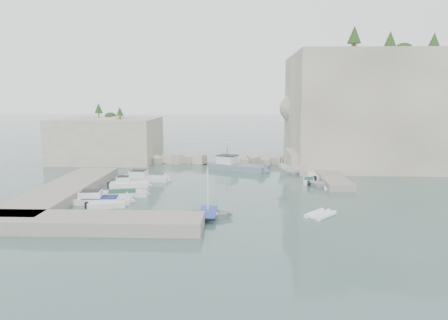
{
  "coord_description": "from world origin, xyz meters",
  "views": [
    {
      "loc": [
        1.98,
        -46.2,
        10.77
      ],
      "look_at": [
        0.0,
        6.0,
        3.0
      ],
      "focal_mm": 35.0,
      "sensor_mm": 36.0,
      "label": 1
    }
  ],
  "objects_px": {
    "motorboat_a": "(146,181)",
    "tender_east_b": "(309,183)",
    "motorboat_c": "(122,197)",
    "motorboat_d": "(100,203)",
    "motorboat_b": "(129,187)",
    "tender_east_c": "(314,178)",
    "rowboat": "(208,217)",
    "tender_east_d": "(294,174)",
    "motorboat_e": "(106,207)",
    "tender_east_a": "(322,188)",
    "inflatable_dinghy": "(320,216)",
    "work_boat": "(238,170)"
  },
  "relations": [
    {
      "from": "inflatable_dinghy",
      "to": "work_boat",
      "type": "bearing_deg",
      "value": 57.78
    },
    {
      "from": "tender_east_a",
      "to": "motorboat_a",
      "type": "bearing_deg",
      "value": 80.98
    },
    {
      "from": "rowboat",
      "to": "motorboat_d",
      "type": "bearing_deg",
      "value": 66.92
    },
    {
      "from": "tender_east_a",
      "to": "work_boat",
      "type": "distance_m",
      "value": 15.58
    },
    {
      "from": "motorboat_a",
      "to": "tender_east_d",
      "type": "bearing_deg",
      "value": 20.37
    },
    {
      "from": "motorboat_e",
      "to": "tender_east_a",
      "type": "height_order",
      "value": "tender_east_a"
    },
    {
      "from": "inflatable_dinghy",
      "to": "work_boat",
      "type": "height_order",
      "value": "work_boat"
    },
    {
      "from": "motorboat_c",
      "to": "motorboat_d",
      "type": "relative_size",
      "value": 0.83
    },
    {
      "from": "inflatable_dinghy",
      "to": "motorboat_e",
      "type": "bearing_deg",
      "value": 123.62
    },
    {
      "from": "motorboat_c",
      "to": "rowboat",
      "type": "relative_size",
      "value": 1.23
    },
    {
      "from": "motorboat_b",
      "to": "rowboat",
      "type": "xyz_separation_m",
      "value": [
        10.33,
        -12.7,
        0.0
      ]
    },
    {
      "from": "rowboat",
      "to": "motorboat_b",
      "type": "bearing_deg",
      "value": 39.24
    },
    {
      "from": "tender_east_c",
      "to": "motorboat_e",
      "type": "bearing_deg",
      "value": 131.14
    },
    {
      "from": "motorboat_a",
      "to": "inflatable_dinghy",
      "type": "bearing_deg",
      "value": -34.34
    },
    {
      "from": "motorboat_e",
      "to": "tender_east_d",
      "type": "relative_size",
      "value": 0.86
    },
    {
      "from": "motorboat_b",
      "to": "tender_east_c",
      "type": "bearing_deg",
      "value": 4.97
    },
    {
      "from": "tender_east_c",
      "to": "tender_east_d",
      "type": "relative_size",
      "value": 1.09
    },
    {
      "from": "rowboat",
      "to": "tender_east_a",
      "type": "height_order",
      "value": "tender_east_a"
    },
    {
      "from": "motorboat_e",
      "to": "tender_east_b",
      "type": "height_order",
      "value": "same"
    },
    {
      "from": "tender_east_d",
      "to": "motorboat_c",
      "type": "bearing_deg",
      "value": 151.7
    },
    {
      "from": "tender_east_a",
      "to": "tender_east_d",
      "type": "distance_m",
      "value": 9.08
    },
    {
      "from": "motorboat_a",
      "to": "motorboat_b",
      "type": "bearing_deg",
      "value": -101.05
    },
    {
      "from": "work_boat",
      "to": "inflatable_dinghy",
      "type": "bearing_deg",
      "value": -45.38
    },
    {
      "from": "rowboat",
      "to": "tender_east_c",
      "type": "relative_size",
      "value": 0.94
    },
    {
      "from": "motorboat_b",
      "to": "motorboat_d",
      "type": "distance_m",
      "value": 7.93
    },
    {
      "from": "motorboat_b",
      "to": "tender_east_b",
      "type": "relative_size",
      "value": 1.3
    },
    {
      "from": "tender_east_b",
      "to": "inflatable_dinghy",
      "type": "bearing_deg",
      "value": -176.81
    },
    {
      "from": "motorboat_c",
      "to": "tender_east_b",
      "type": "bearing_deg",
      "value": 6.99
    },
    {
      "from": "inflatable_dinghy",
      "to": "tender_east_b",
      "type": "bearing_deg",
      "value": 35.68
    },
    {
      "from": "motorboat_c",
      "to": "tender_east_a",
      "type": "distance_m",
      "value": 22.97
    },
    {
      "from": "motorboat_c",
      "to": "motorboat_e",
      "type": "height_order",
      "value": "same"
    },
    {
      "from": "motorboat_a",
      "to": "tender_east_b",
      "type": "distance_m",
      "value": 20.56
    },
    {
      "from": "tender_east_b",
      "to": "tender_east_d",
      "type": "relative_size",
      "value": 0.84
    },
    {
      "from": "motorboat_a",
      "to": "motorboat_c",
      "type": "xyz_separation_m",
      "value": [
        -0.58,
        -8.86,
        0.0
      ]
    },
    {
      "from": "tender_east_d",
      "to": "work_boat",
      "type": "bearing_deg",
      "value": 94.4
    },
    {
      "from": "tender_east_a",
      "to": "motorboat_e",
      "type": "bearing_deg",
      "value": 113.79
    },
    {
      "from": "motorboat_e",
      "to": "motorboat_a",
      "type": "bearing_deg",
      "value": 69.33
    },
    {
      "from": "rowboat",
      "to": "tender_east_b",
      "type": "distance_m",
      "value": 19.46
    },
    {
      "from": "rowboat",
      "to": "tender_east_a",
      "type": "relative_size",
      "value": 1.48
    },
    {
      "from": "motorboat_b",
      "to": "motorboat_d",
      "type": "relative_size",
      "value": 0.73
    },
    {
      "from": "motorboat_b",
      "to": "tender_east_d",
      "type": "distance_m",
      "value": 22.5
    },
    {
      "from": "motorboat_b",
      "to": "rowboat",
      "type": "distance_m",
      "value": 16.37
    },
    {
      "from": "motorboat_c",
      "to": "work_boat",
      "type": "relative_size",
      "value": 0.58
    },
    {
      "from": "tender_east_b",
      "to": "tender_east_c",
      "type": "relative_size",
      "value": 0.77
    },
    {
      "from": "motorboat_b",
      "to": "motorboat_c",
      "type": "relative_size",
      "value": 0.87
    },
    {
      "from": "tender_east_d",
      "to": "tender_east_b",
      "type": "bearing_deg",
      "value": -143.18
    },
    {
      "from": "motorboat_e",
      "to": "tender_east_d",
      "type": "height_order",
      "value": "tender_east_d"
    },
    {
      "from": "rowboat",
      "to": "tender_east_b",
      "type": "relative_size",
      "value": 1.22
    },
    {
      "from": "motorboat_e",
      "to": "motorboat_d",
      "type": "bearing_deg",
      "value": 106.94
    },
    {
      "from": "motorboat_d",
      "to": "inflatable_dinghy",
      "type": "xyz_separation_m",
      "value": [
        21.32,
        -4.14,
        0.0
      ]
    }
  ]
}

